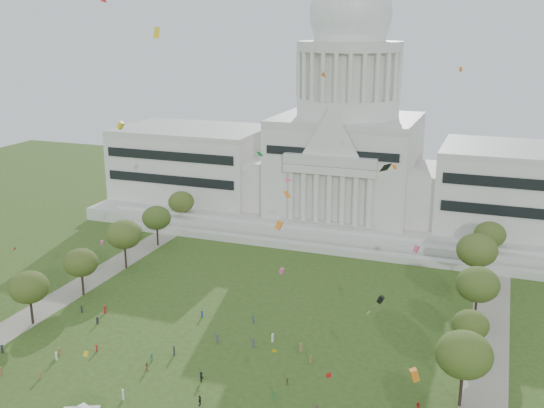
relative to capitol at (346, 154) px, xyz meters
name	(u,v)px	position (x,y,z in m)	size (l,w,h in m)	color
capitol	(346,154)	(0.00, 0.00, 0.00)	(160.00, 64.50, 91.30)	beige
path_left	(60,299)	(-48.00, -83.59, -22.28)	(8.00, 160.00, 0.04)	gray
path_right	(486,373)	(48.00, -83.59, -22.28)	(8.00, 160.00, 0.04)	gray
row_tree_l_2	(29,287)	(-45.04, -96.29, -13.79)	(8.42, 8.42, 11.97)	black
row_tree_r_2	(464,355)	(44.17, -96.15, -12.64)	(9.55, 9.55, 13.58)	black
row_tree_l_3	(81,263)	(-44.09, -79.67, -14.09)	(8.12, 8.12, 11.55)	black
row_tree_r_3	(471,325)	(44.40, -79.10, -15.21)	(7.01, 7.01, 9.98)	black
row_tree_l_4	(124,234)	(-44.08, -61.17, -12.90)	(9.29, 9.29, 13.21)	black
row_tree_r_4	(478,284)	(44.76, -63.55, -13.01)	(9.19, 9.19, 13.06)	black
row_tree_l_5	(157,218)	(-45.22, -42.58, -13.88)	(8.33, 8.33, 11.85)	black
row_tree_r_5	(477,250)	(43.49, -43.40, -12.37)	(9.82, 9.82, 13.96)	black
row_tree_l_6	(181,202)	(-46.87, -24.45, -14.02)	(8.19, 8.19, 11.64)	black
row_tree_r_6	(490,235)	(45.96, -25.46, -13.79)	(8.42, 8.42, 11.97)	black
person_0	(418,407)	(37.71, -100.24, -21.42)	(0.86, 0.56, 1.76)	#B21E1E
person_4	(200,400)	(2.65, -111.36, -21.33)	(1.13, 0.62, 1.93)	#26262B
person_5	(201,377)	(-0.47, -104.45, -21.33)	(1.78, 0.70, 1.92)	#26262B
person_8	(147,367)	(-11.66, -104.65, -21.47)	(0.80, 0.49, 1.65)	olive
person_10	(287,381)	(14.56, -100.21, -21.58)	(0.84, 0.46, 1.44)	olive
distant_crowd	(163,352)	(-11.75, -98.70, -21.43)	(58.82, 40.70, 1.93)	#26262B
kite_swarm	(216,236)	(1.81, -101.75, 4.91)	(85.45, 98.94, 64.12)	orange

